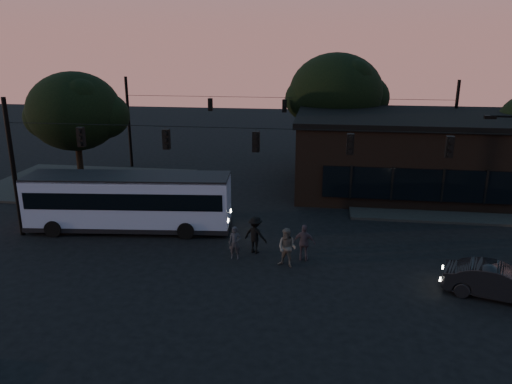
# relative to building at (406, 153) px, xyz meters

# --- Properties ---
(ground) EXTENTS (120.00, 120.00, 0.00)m
(ground) POSITION_rel_building_xyz_m (-9.00, -15.97, -2.71)
(ground) COLOR black
(ground) RESTS_ON ground
(sidewalk_far_right) EXTENTS (14.00, 10.00, 0.15)m
(sidewalk_far_right) POSITION_rel_building_xyz_m (3.00, -1.97, -2.63)
(sidewalk_far_right) COLOR black
(sidewalk_far_right) RESTS_ON ground
(sidewalk_far_left) EXTENTS (14.00, 10.00, 0.15)m
(sidewalk_far_left) POSITION_rel_building_xyz_m (-23.00, -1.97, -2.63)
(sidewalk_far_left) COLOR black
(sidewalk_far_left) RESTS_ON ground
(building) EXTENTS (15.40, 10.41, 5.40)m
(building) POSITION_rel_building_xyz_m (0.00, 0.00, 0.00)
(building) COLOR black
(building) RESTS_ON ground
(tree_behind) EXTENTS (7.60, 7.60, 9.43)m
(tree_behind) POSITION_rel_building_xyz_m (-5.00, 6.03, 3.48)
(tree_behind) COLOR black
(tree_behind) RESTS_ON ground
(tree_left) EXTENTS (6.40, 6.40, 8.30)m
(tree_left) POSITION_rel_building_xyz_m (-23.00, -2.97, 2.86)
(tree_left) COLOR black
(tree_left) RESTS_ON ground
(signal_rig_near) EXTENTS (26.24, 0.30, 7.50)m
(signal_rig_near) POSITION_rel_building_xyz_m (-9.00, -11.97, 1.74)
(signal_rig_near) COLOR black
(signal_rig_near) RESTS_ON ground
(signal_rig_far) EXTENTS (26.24, 0.30, 7.50)m
(signal_rig_far) POSITION_rel_building_xyz_m (-9.00, 4.03, 1.50)
(signal_rig_far) COLOR black
(signal_rig_far) RESTS_ON ground
(bus) EXTENTS (11.47, 3.72, 3.17)m
(bus) POSITION_rel_building_xyz_m (-16.37, -10.39, -0.93)
(bus) COLOR #8D93B3
(bus) RESTS_ON ground
(car) EXTENTS (4.48, 2.61, 1.40)m
(car) POSITION_rel_building_xyz_m (1.59, -15.72, -2.01)
(car) COLOR black
(car) RESTS_ON ground
(pedestrian_a) EXTENTS (0.61, 0.42, 1.63)m
(pedestrian_a) POSITION_rel_building_xyz_m (-9.82, -13.43, -1.89)
(pedestrian_a) COLOR black
(pedestrian_a) RESTS_ON ground
(pedestrian_b) EXTENTS (1.11, 0.98, 1.90)m
(pedestrian_b) POSITION_rel_building_xyz_m (-7.24, -14.00, -1.76)
(pedestrian_b) COLOR #45423F
(pedestrian_b) RESTS_ON ground
(pedestrian_c) EXTENTS (1.11, 0.57, 1.82)m
(pedestrian_c) POSITION_rel_building_xyz_m (-6.48, -13.17, -1.80)
(pedestrian_c) COLOR #332B35
(pedestrian_c) RESTS_ON ground
(pedestrian_d) EXTENTS (1.41, 1.12, 1.91)m
(pedestrian_d) POSITION_rel_building_xyz_m (-8.94, -12.58, -1.76)
(pedestrian_d) COLOR black
(pedestrian_d) RESTS_ON ground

